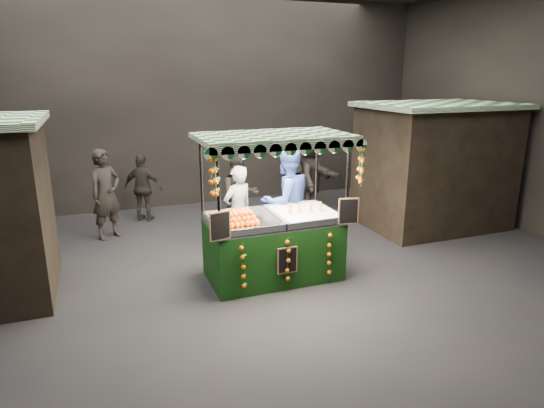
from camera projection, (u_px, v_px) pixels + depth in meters
name	position (u px, v px, depth m)	size (l,w,h in m)	color
ground	(262.00, 282.00, 7.34)	(12.00, 12.00, 0.00)	black
market_hall	(260.00, 58.00, 6.43)	(12.10, 10.10, 5.05)	black
neighbour_stall_right	(434.00, 165.00, 9.85)	(3.00, 2.20, 2.60)	black
juice_stall	(274.00, 235.00, 7.34)	(2.38, 1.40, 2.30)	black
vendor_grey	(238.00, 212.00, 8.22)	(0.70, 0.59, 1.65)	gray
vendor_blue	(286.00, 202.00, 8.17)	(1.09, 0.92, 2.00)	navy
shopper_0	(106.00, 194.00, 9.12)	(0.78, 0.71, 1.78)	black
shopper_1	(239.00, 196.00, 9.33)	(0.80, 0.63, 1.62)	black
shopper_2	(143.00, 188.00, 10.25)	(0.95, 0.76, 1.50)	#2A2722
shopper_3	(312.00, 173.00, 10.97)	(1.17, 1.35, 1.82)	#292421
shopper_5	(311.00, 173.00, 10.93)	(0.72, 1.75, 1.83)	#2C2623
shopper_6	(299.00, 176.00, 11.33)	(0.56, 0.67, 1.55)	#2D2824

